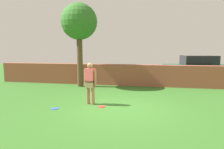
# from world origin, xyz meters

# --- Properties ---
(ground_plane) EXTENTS (40.00, 40.00, 0.00)m
(ground_plane) POSITION_xyz_m (0.00, 0.00, 0.00)
(ground_plane) COLOR #336623
(brick_wall) EXTENTS (13.54, 0.50, 1.23)m
(brick_wall) POSITION_xyz_m (-1.50, 4.69, 0.61)
(brick_wall) COLOR brown
(brick_wall) RESTS_ON ground
(tree) EXTENTS (2.01, 2.01, 4.64)m
(tree) POSITION_xyz_m (-2.84, 3.84, 3.56)
(tree) COLOR brown
(tree) RESTS_ON ground
(person) EXTENTS (0.52, 0.31, 1.62)m
(person) POSITION_xyz_m (-1.16, 0.34, 0.90)
(person) COLOR #9E704C
(person) RESTS_ON ground
(car) EXTENTS (4.39, 2.35, 1.72)m
(car) POSITION_xyz_m (4.10, 6.62, 0.86)
(car) COLOR #0C4C2D
(car) RESTS_ON ground
(frisbee_red) EXTENTS (0.27, 0.27, 0.02)m
(frisbee_red) POSITION_xyz_m (-0.65, 0.04, 0.01)
(frisbee_red) COLOR red
(frisbee_red) RESTS_ON ground
(frisbee_blue) EXTENTS (0.27, 0.27, 0.02)m
(frisbee_blue) POSITION_xyz_m (-2.25, -0.51, 0.01)
(frisbee_blue) COLOR blue
(frisbee_blue) RESTS_ON ground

